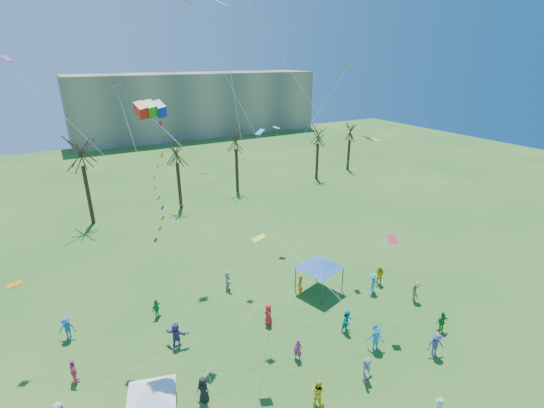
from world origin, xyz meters
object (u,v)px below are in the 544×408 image
distant_building (198,104)px  canopy_tent_blue (320,262)px  big_box_kite (164,184)px  canopy_tent_white (151,390)px

distant_building → canopy_tent_blue: size_ratio=14.34×
big_box_kite → canopy_tent_white: big_box_kite is taller
distant_building → big_box_kite: size_ratio=2.85×
canopy_tent_white → canopy_tent_blue: size_ratio=0.82×
distant_building → canopy_tent_white: bearing=-111.3°
big_box_kite → canopy_tent_blue: bearing=9.7°
distant_building → canopy_tent_white: (-30.45, -77.94, -5.24)m
big_box_kite → canopy_tent_white: size_ratio=6.15×
canopy_tent_blue → distant_building: bearing=78.1°
big_box_kite → canopy_tent_blue: (12.52, 2.13, -9.50)m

